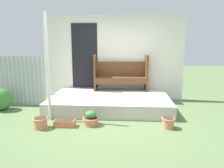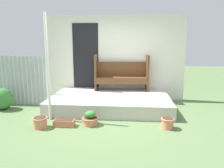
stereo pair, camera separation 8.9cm
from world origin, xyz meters
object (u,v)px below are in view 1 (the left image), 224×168
at_px(flower_pot_right, 168,122).
at_px(shrub_by_fence, 1,99).
at_px(flower_pot_left, 40,122).
at_px(flower_pot_middle, 91,119).
at_px(planter_box_rect, 65,123).
at_px(support_post, 48,68).
at_px(bench, 121,73).

relative_size(flower_pot_right, shrub_by_fence, 0.48).
distance_m(flower_pot_left, flower_pot_right, 2.68).
distance_m(flower_pot_middle, flower_pot_right, 1.65).
bearing_deg(flower_pot_right, flower_pot_middle, 177.63).
bearing_deg(planter_box_rect, support_post, 139.67).
xyz_separation_m(support_post, flower_pot_right, (2.65, -0.32, -1.09)).
distance_m(flower_pot_left, shrub_by_fence, 1.92).
distance_m(support_post, flower_pot_right, 2.88).
distance_m(planter_box_rect, shrub_by_fence, 2.25).
height_order(flower_pot_left, shrub_by_fence, shrub_by_fence).
bearing_deg(flower_pot_left, flower_pot_middle, 14.34).
relative_size(bench, flower_pot_left, 5.13).
bearing_deg(planter_box_rect, shrub_by_fence, 152.96).
bearing_deg(planter_box_rect, bench, 62.39).
relative_size(bench, shrub_by_fence, 2.81).
height_order(support_post, bench, support_post).
xyz_separation_m(support_post, flower_pot_middle, (1.00, -0.26, -1.08)).
xyz_separation_m(planter_box_rect, shrub_by_fence, (-1.99, 1.02, 0.22)).
bearing_deg(flower_pot_right, planter_box_rect, -178.54).
relative_size(bench, flower_pot_right, 5.84).
xyz_separation_m(bench, flower_pot_middle, (-0.59, -2.05, -0.71)).
bearing_deg(flower_pot_right, bench, 116.70).
relative_size(support_post, shrub_by_fence, 4.20).
bearing_deg(shrub_by_fence, flower_pot_middle, -19.36).
distance_m(bench, flower_pot_middle, 2.24).
bearing_deg(flower_pot_left, bench, 55.10).
bearing_deg(bench, planter_box_rect, -121.03).
relative_size(support_post, flower_pot_middle, 6.68).
height_order(flower_pot_left, planter_box_rect, flower_pot_left).
height_order(support_post, shrub_by_fence, support_post).
relative_size(flower_pot_right, planter_box_rect, 0.64).
relative_size(flower_pot_middle, planter_box_rect, 0.84).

